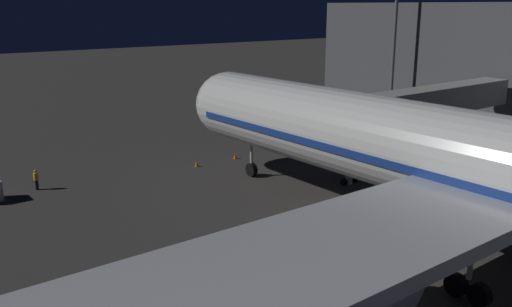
{
  "coord_description": "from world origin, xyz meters",
  "views": [
    {
      "loc": [
        27.96,
        25.2,
        14.41
      ],
      "look_at": [
        3.0,
        -6.98,
        3.5
      ],
      "focal_mm": 38.8,
      "sensor_mm": 36.0,
      "label": 1
    }
  ],
  "objects_px": {
    "apron_floodlight_mast": "(395,30)",
    "traffic_cone_nose_starboard": "(197,164)",
    "traffic_cone_nose_port": "(235,156)",
    "airliner_at_gate": "(499,171)",
    "jet_bridge": "(413,105)",
    "ground_crew_near_nose_gear": "(36,179)"
  },
  "relations": [
    {
      "from": "apron_floodlight_mast",
      "to": "traffic_cone_nose_starboard",
      "type": "distance_m",
      "value": 29.93
    },
    {
      "from": "apron_floodlight_mast",
      "to": "traffic_cone_nose_port",
      "type": "height_order",
      "value": "apron_floodlight_mast"
    },
    {
      "from": "apron_floodlight_mast",
      "to": "airliner_at_gate",
      "type": "bearing_deg",
      "value": 47.44
    },
    {
      "from": "airliner_at_gate",
      "to": "traffic_cone_nose_port",
      "type": "distance_m",
      "value": 28.23
    },
    {
      "from": "traffic_cone_nose_starboard",
      "to": "traffic_cone_nose_port",
      "type": "bearing_deg",
      "value": 180.0
    },
    {
      "from": "jet_bridge",
      "to": "ground_crew_near_nose_gear",
      "type": "bearing_deg",
      "value": -26.56
    },
    {
      "from": "jet_bridge",
      "to": "ground_crew_near_nose_gear",
      "type": "relative_size",
      "value": 14.35
    },
    {
      "from": "traffic_cone_nose_starboard",
      "to": "jet_bridge",
      "type": "bearing_deg",
      "value": 141.14
    },
    {
      "from": "jet_bridge",
      "to": "traffic_cone_nose_port",
      "type": "distance_m",
      "value": 17.23
    },
    {
      "from": "airliner_at_gate",
      "to": "ground_crew_near_nose_gear",
      "type": "relative_size",
      "value": 33.78
    },
    {
      "from": "jet_bridge",
      "to": "traffic_cone_nose_starboard",
      "type": "xyz_separation_m",
      "value": [
        15.18,
        -12.23,
        -5.59
      ]
    },
    {
      "from": "ground_crew_near_nose_gear",
      "to": "traffic_cone_nose_starboard",
      "type": "xyz_separation_m",
      "value": [
        -13.75,
        2.23,
        -0.66
      ]
    },
    {
      "from": "traffic_cone_nose_port",
      "to": "traffic_cone_nose_starboard",
      "type": "distance_m",
      "value": 4.4
    },
    {
      "from": "jet_bridge",
      "to": "traffic_cone_nose_port",
      "type": "height_order",
      "value": "jet_bridge"
    },
    {
      "from": "airliner_at_gate",
      "to": "traffic_cone_nose_port",
      "type": "xyz_separation_m",
      "value": [
        -2.2,
        -27.6,
        -5.47
      ]
    },
    {
      "from": "airliner_at_gate",
      "to": "ground_crew_near_nose_gear",
      "type": "xyz_separation_m",
      "value": [
        15.95,
        -29.83,
        -4.81
      ]
    },
    {
      "from": "airliner_at_gate",
      "to": "traffic_cone_nose_starboard",
      "type": "height_order",
      "value": "airliner_at_gate"
    },
    {
      "from": "apron_floodlight_mast",
      "to": "ground_crew_near_nose_gear",
      "type": "bearing_deg",
      "value": -2.85
    },
    {
      "from": "airliner_at_gate",
      "to": "traffic_cone_nose_port",
      "type": "height_order",
      "value": "airliner_at_gate"
    },
    {
      "from": "apron_floodlight_mast",
      "to": "ground_crew_near_nose_gear",
      "type": "xyz_separation_m",
      "value": [
        41.45,
        -2.06,
        -10.67
      ]
    },
    {
      "from": "apron_floodlight_mast",
      "to": "traffic_cone_nose_port",
      "type": "bearing_deg",
      "value": 0.4
    },
    {
      "from": "airliner_at_gate",
      "to": "jet_bridge",
      "type": "height_order",
      "value": "airliner_at_gate"
    }
  ]
}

